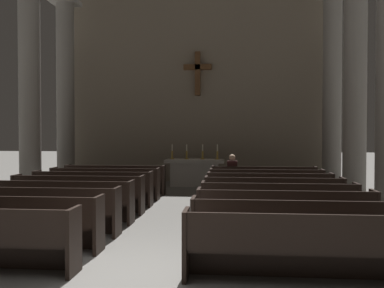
# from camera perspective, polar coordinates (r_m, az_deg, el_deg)

# --- Properties ---
(ground_plane) EXTENTS (80.00, 80.00, 0.00)m
(ground_plane) POSITION_cam_1_polar(r_m,az_deg,el_deg) (6.34, -8.20, -16.84)
(ground_plane) COLOR slate
(pew_left_row_2) EXTENTS (3.26, 0.50, 0.95)m
(pew_left_row_2) POSITION_cam_1_polar(r_m,az_deg,el_deg) (8.06, -23.24, -9.46)
(pew_left_row_2) COLOR black
(pew_left_row_2) RESTS_ON ground
(pew_left_row_3) EXTENTS (3.26, 0.50, 0.95)m
(pew_left_row_3) POSITION_cam_1_polar(r_m,az_deg,el_deg) (9.06, -19.76, -8.23)
(pew_left_row_3) COLOR black
(pew_left_row_3) RESTS_ON ground
(pew_left_row_4) EXTENTS (3.26, 0.50, 0.95)m
(pew_left_row_4) POSITION_cam_1_polar(r_m,az_deg,el_deg) (10.09, -17.00, -7.23)
(pew_left_row_4) COLOR black
(pew_left_row_4) RESTS_ON ground
(pew_left_row_5) EXTENTS (3.26, 0.50, 0.95)m
(pew_left_row_5) POSITION_cam_1_polar(r_m,az_deg,el_deg) (11.14, -14.76, -6.40)
(pew_left_row_5) COLOR black
(pew_left_row_5) RESTS_ON ground
(pew_left_row_6) EXTENTS (3.26, 0.50, 0.95)m
(pew_left_row_6) POSITION_cam_1_polar(r_m,az_deg,el_deg) (12.20, -12.91, -5.70)
(pew_left_row_6) COLOR black
(pew_left_row_6) RESTS_ON ground
(pew_left_row_7) EXTENTS (3.26, 0.50, 0.95)m
(pew_left_row_7) POSITION_cam_1_polar(r_m,az_deg,el_deg) (13.28, -11.37, -5.11)
(pew_left_row_7) COLOR black
(pew_left_row_7) RESTS_ON ground
(pew_left_row_8) EXTENTS (3.26, 0.50, 0.95)m
(pew_left_row_8) POSITION_cam_1_polar(r_m,az_deg,el_deg) (14.36, -10.06, -4.61)
(pew_left_row_8) COLOR black
(pew_left_row_8) RESTS_ON ground
(pew_right_row_1) EXTENTS (3.26, 0.50, 0.95)m
(pew_right_row_1) POSITION_cam_1_polar(r_m,az_deg,el_deg) (6.08, 14.74, -12.98)
(pew_right_row_1) COLOR black
(pew_right_row_1) RESTS_ON ground
(pew_right_row_2) EXTENTS (3.26, 0.50, 0.95)m
(pew_right_row_2) POSITION_cam_1_polar(r_m,az_deg,el_deg) (7.17, 13.24, -10.74)
(pew_right_row_2) COLOR black
(pew_right_row_2) RESTS_ON ground
(pew_right_row_3) EXTENTS (3.26, 0.50, 0.95)m
(pew_right_row_3) POSITION_cam_1_polar(r_m,az_deg,el_deg) (8.28, 12.15, -9.09)
(pew_right_row_3) COLOR black
(pew_right_row_3) RESTS_ON ground
(pew_right_row_4) EXTENTS (3.26, 0.50, 0.95)m
(pew_right_row_4) POSITION_cam_1_polar(r_m,az_deg,el_deg) (9.39, 11.32, -7.83)
(pew_right_row_4) COLOR black
(pew_right_row_4) RESTS_ON ground
(pew_right_row_5) EXTENTS (3.26, 0.50, 0.95)m
(pew_right_row_5) POSITION_cam_1_polar(r_m,az_deg,el_deg) (10.51, 10.68, -6.84)
(pew_right_row_5) COLOR black
(pew_right_row_5) RESTS_ON ground
(pew_right_row_6) EXTENTS (3.26, 0.50, 0.95)m
(pew_right_row_6) POSITION_cam_1_polar(r_m,az_deg,el_deg) (11.63, 10.16, -6.04)
(pew_right_row_6) COLOR black
(pew_right_row_6) RESTS_ON ground
(pew_right_row_7) EXTENTS (3.26, 0.50, 0.95)m
(pew_right_row_7) POSITION_cam_1_polar(r_m,az_deg,el_deg) (12.76, 9.73, -5.37)
(pew_right_row_7) COLOR black
(pew_right_row_7) RESTS_ON ground
(pew_right_row_8) EXTENTS (3.26, 0.50, 0.95)m
(pew_right_row_8) POSITION_cam_1_polar(r_m,az_deg,el_deg) (13.88, 9.37, -4.82)
(pew_right_row_8) COLOR black
(pew_right_row_8) RESTS_ON ground
(column_left_third) EXTENTS (1.02, 1.02, 7.13)m
(column_left_third) POSITION_cam_1_polar(r_m,az_deg,el_deg) (14.84, -20.58, 7.13)
(column_left_third) COLOR gray
(column_left_third) RESTS_ON ground
(column_right_third) EXTENTS (1.02, 1.02, 7.13)m
(column_right_third) POSITION_cam_1_polar(r_m,az_deg,el_deg) (13.85, 20.64, 7.54)
(column_right_third) COLOR gray
(column_right_third) RESTS_ON ground
(column_left_fourth) EXTENTS (1.02, 1.02, 7.13)m
(column_left_fourth) POSITION_cam_1_polar(r_m,az_deg,el_deg) (17.56, -16.30, 6.27)
(column_left_fourth) COLOR gray
(column_left_fourth) RESTS_ON ground
(column_right_fourth) EXTENTS (1.02, 1.02, 7.13)m
(column_right_fourth) POSITION_cam_1_polar(r_m,az_deg,el_deg) (16.72, 17.94, 6.50)
(column_right_fourth) COLOR gray
(column_right_fourth) RESTS_ON ground
(altar) EXTENTS (2.20, 0.90, 1.01)m
(altar) POSITION_cam_1_polar(r_m,az_deg,el_deg) (16.26, 0.35, -3.69)
(altar) COLOR #BCB7AD
(altar) RESTS_ON ground
(candlestick_outer_left) EXTENTS (0.16, 0.16, 0.56)m
(candlestick_outer_left) POSITION_cam_1_polar(r_m,az_deg,el_deg) (16.31, -2.63, -1.39)
(candlestick_outer_left) COLOR #B79338
(candlestick_outer_left) RESTS_ON altar
(candlestick_inner_left) EXTENTS (0.16, 0.16, 0.56)m
(candlestick_inner_left) POSITION_cam_1_polar(r_m,az_deg,el_deg) (16.25, -0.71, -1.40)
(candlestick_inner_left) COLOR #B79338
(candlestick_inner_left) RESTS_ON altar
(candlestick_inner_right) EXTENTS (0.16, 0.16, 0.56)m
(candlestick_inner_right) POSITION_cam_1_polar(r_m,az_deg,el_deg) (16.19, 1.40, -1.41)
(candlestick_inner_right) COLOR #B79338
(candlestick_inner_right) RESTS_ON altar
(candlestick_outer_right) EXTENTS (0.16, 0.16, 0.56)m
(candlestick_outer_right) POSITION_cam_1_polar(r_m,az_deg,el_deg) (16.16, 3.35, -1.42)
(candlestick_outer_right) COLOR #B79338
(candlestick_outer_right) RESTS_ON altar
(apse_with_cross) EXTENTS (11.15, 0.46, 7.98)m
(apse_with_cross) POSITION_cam_1_polar(r_m,az_deg,el_deg) (17.92, 0.80, 7.87)
(apse_with_cross) COLOR gray
(apse_with_cross) RESTS_ON ground
(lone_worshipper) EXTENTS (0.32, 0.43, 1.32)m
(lone_worshipper) POSITION_cam_1_polar(r_m,az_deg,el_deg) (13.86, 5.31, -3.92)
(lone_worshipper) COLOR #26262B
(lone_worshipper) RESTS_ON ground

